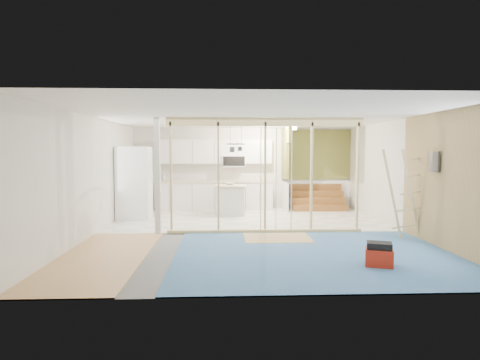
{
  "coord_description": "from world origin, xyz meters",
  "views": [
    {
      "loc": [
        -0.65,
        -8.94,
        1.84
      ],
      "look_at": [
        -0.24,
        0.6,
        1.17
      ],
      "focal_mm": 30.0,
      "sensor_mm": 36.0,
      "label": 1
    }
  ],
  "objects_px": {
    "fridge": "(135,183)",
    "toolbox": "(379,255)",
    "island": "(231,200)",
    "ladder": "(404,194)"
  },
  "relations": [
    {
      "from": "fridge",
      "to": "ladder",
      "type": "bearing_deg",
      "value": -24.64
    },
    {
      "from": "island",
      "to": "ladder",
      "type": "bearing_deg",
      "value": -37.69
    },
    {
      "from": "fridge",
      "to": "toolbox",
      "type": "relative_size",
      "value": 3.95
    },
    {
      "from": "ladder",
      "to": "toolbox",
      "type": "bearing_deg",
      "value": -104.29
    },
    {
      "from": "toolbox",
      "to": "ladder",
      "type": "xyz_separation_m",
      "value": [
        1.33,
        2.05,
        0.77
      ]
    },
    {
      "from": "toolbox",
      "to": "ladder",
      "type": "bearing_deg",
      "value": 76.16
    },
    {
      "from": "fridge",
      "to": "island",
      "type": "height_order",
      "value": "fridge"
    },
    {
      "from": "fridge",
      "to": "toolbox",
      "type": "xyz_separation_m",
      "value": [
        4.89,
        -4.76,
        -0.8
      ]
    },
    {
      "from": "island",
      "to": "toolbox",
      "type": "xyz_separation_m",
      "value": [
        2.26,
        -5.39,
        -0.25
      ]
    },
    {
      "from": "fridge",
      "to": "ladder",
      "type": "relative_size",
      "value": 1.05
    }
  ]
}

